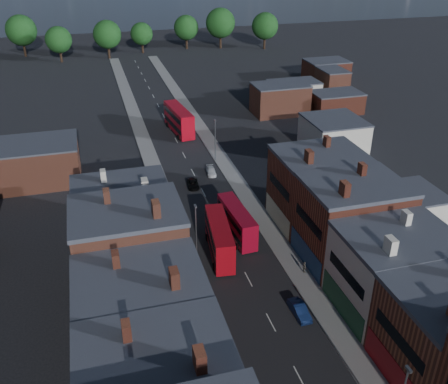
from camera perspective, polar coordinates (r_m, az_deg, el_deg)
pavement_west at (r=83.28m, az=-7.04°, el=0.03°), size 3.00×200.00×0.12m
pavement_east at (r=85.80m, az=1.54°, el=1.12°), size 3.00×200.00×0.12m
lamp_post_2 at (r=64.03m, az=-3.21°, el=-4.19°), size 0.25×0.70×8.12m
lamp_post_3 at (r=92.36m, az=-1.02°, el=6.28°), size 0.25×0.70×8.12m
bus_0 at (r=66.10m, az=-0.53°, el=-5.27°), size 3.67×11.03×4.67m
bus_1 at (r=70.00m, az=1.48°, el=-3.36°), size 3.07×10.33×4.41m
bus_2 at (r=107.13m, az=-5.18°, el=8.25°), size 4.28×12.77×5.41m
car_1 at (r=58.24m, az=8.63°, el=-13.21°), size 1.54×4.09×1.33m
car_2 at (r=84.26m, az=-3.56°, el=0.92°), size 2.18×4.12×1.10m
car_3 at (r=88.64m, az=-1.49°, el=2.39°), size 1.91×3.89×1.09m
ped_1 at (r=57.89m, az=-1.66°, el=-12.81°), size 0.86×0.63×1.59m
ped_3 at (r=64.31m, az=9.17°, el=-8.48°), size 0.53×0.97×1.58m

